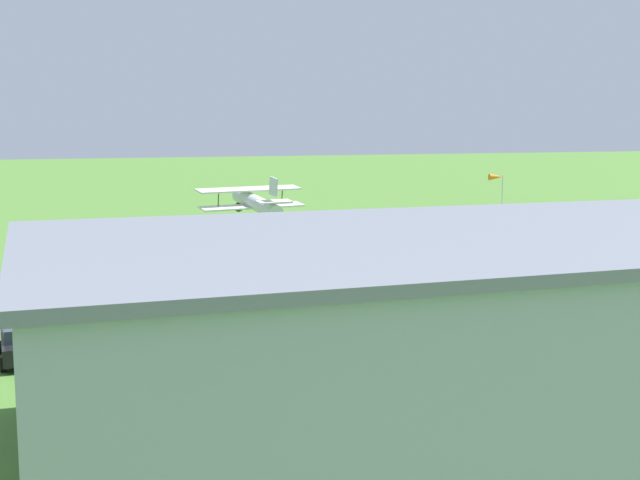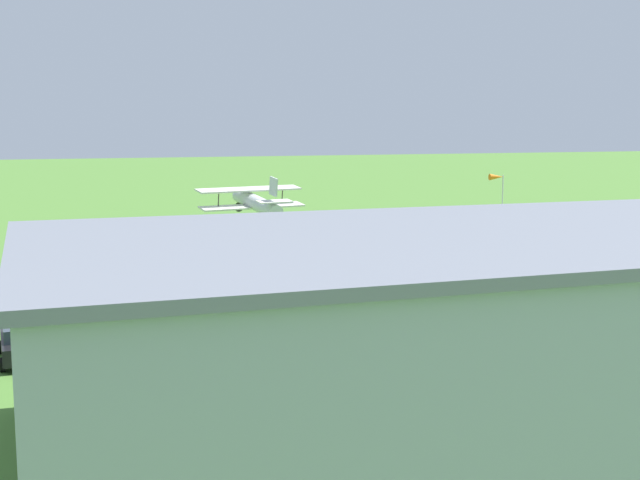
{
  "view_description": "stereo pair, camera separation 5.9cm",
  "coord_description": "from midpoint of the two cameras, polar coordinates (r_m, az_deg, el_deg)",
  "views": [
    {
      "loc": [
        23.48,
        66.6,
        10.87
      ],
      "look_at": [
        6.04,
        16.08,
        3.44
      ],
      "focal_mm": 47.62,
      "sensor_mm": 36.0,
      "label": 1
    },
    {
      "loc": [
        23.42,
        66.62,
        10.87
      ],
      "look_at": [
        6.04,
        16.08,
        3.44
      ],
      "focal_mm": 47.62,
      "sensor_mm": 36.0,
      "label": 2
    }
  ],
  "objects": [
    {
      "name": "person_beside_truck",
      "position": [
        45.99,
        -9.84,
        -4.79
      ],
      "size": [
        0.53,
        0.53,
        1.7
      ],
      "color": "orange",
      "rests_on": "ground_plane"
    },
    {
      "name": "hangar",
      "position": [
        32.85,
        18.11,
        -5.25
      ],
      "size": [
        40.59,
        16.33,
        7.2
      ],
      "color": "#99A3AD",
      "rests_on": "ground_plane"
    },
    {
      "name": "car_black",
      "position": [
        41.5,
        -19.4,
        -6.48
      ],
      "size": [
        2.11,
        4.68,
        1.7
      ],
      "color": "black",
      "rests_on": "ground_plane"
    },
    {
      "name": "biplane",
      "position": [
        63.51,
        -4.35,
        2.55
      ],
      "size": [
        8.54,
        7.31,
        3.86
      ],
      "color": "silver"
    },
    {
      "name": "ground_plane",
      "position": [
        71.45,
        0.41,
        -0.84
      ],
      "size": [
        400.0,
        400.0,
        0.0
      ],
      "primitive_type": "plane",
      "color": "#47752D"
    },
    {
      "name": "person_at_fence_line",
      "position": [
        53.83,
        11.32,
        -2.95
      ],
      "size": [
        0.4,
        0.4,
        1.73
      ],
      "color": "navy",
      "rests_on": "ground_plane"
    },
    {
      "name": "windsock",
      "position": [
        78.74,
        11.85,
        3.84
      ],
      "size": [
        1.44,
        0.76,
        6.26
      ],
      "color": "silver",
      "rests_on": "ground_plane"
    }
  ]
}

